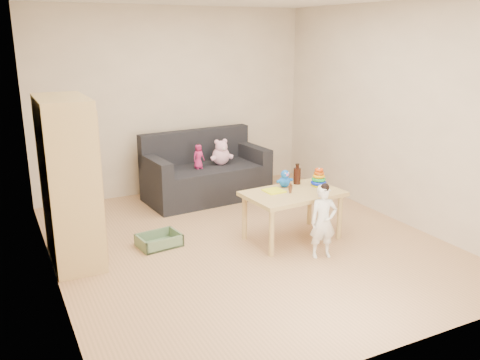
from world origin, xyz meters
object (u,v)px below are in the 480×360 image
wardrobe (69,182)px  toddler (323,222)px  play_table (292,216)px  sofa (207,182)px

wardrobe → toddler: 2.58m
wardrobe → play_table: 2.39m
sofa → toddler: toddler is taller
sofa → play_table: size_ratio=1.58×
sofa → play_table: 1.80m
sofa → play_table: play_table is taller
wardrobe → sofa: 2.41m
wardrobe → sofa: (1.98, 1.24, -0.60)m
wardrobe → sofa: wardrobe is taller
play_table → sofa: bearing=99.1°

